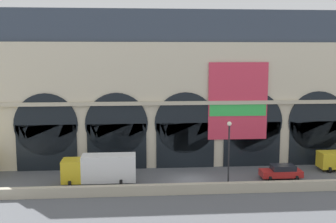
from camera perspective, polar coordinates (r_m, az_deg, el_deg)
ground_plane at (r=45.34m, az=3.13°, el=-9.32°), size 200.00×200.00×0.00m
quay_parapet_wall at (r=40.98m, az=3.99°, el=-10.49°), size 90.00×0.70×0.99m
station_building at (r=50.72m, az=2.15°, el=2.86°), size 49.86×4.96×18.56m
box_truck_midwest at (r=43.76m, az=-9.28°, el=-7.73°), size 7.50×2.91×3.12m
car_mideast at (r=46.95m, az=15.28°, el=-7.97°), size 4.40×2.22×1.55m
street_lamp_quayside at (r=41.29m, az=8.35°, el=-4.78°), size 0.44×0.44×6.90m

